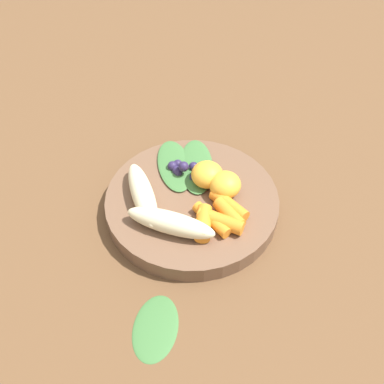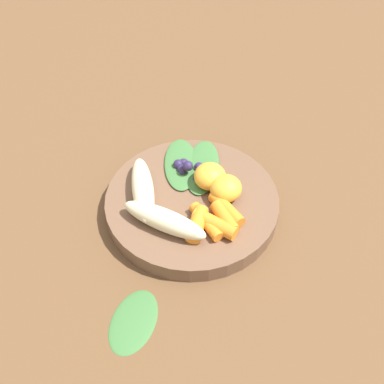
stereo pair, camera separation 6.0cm
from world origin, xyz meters
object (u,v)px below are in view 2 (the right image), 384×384
banana_peeled_left (164,220)px  orange_segment_near (208,175)px  kale_leaf_stray (133,321)px  bowl (192,203)px  banana_peeled_right (143,189)px

banana_peeled_left → orange_segment_near: size_ratio=2.65×
orange_segment_near → kale_leaf_stray: (0.08, -0.20, -0.04)m
bowl → banana_peeled_right: banana_peeled_right is taller
banana_peeled_left → orange_segment_near: orange_segment_near is taller
orange_segment_near → kale_leaf_stray: size_ratio=0.53×
banana_peeled_left → kale_leaf_stray: bearing=-78.0°
banana_peeled_left → bowl: bearing=83.4°
bowl → orange_segment_near: (-0.00, 0.03, 0.03)m
banana_peeled_left → orange_segment_near: 0.10m
bowl → banana_peeled_right: size_ratio=2.02×
banana_peeled_right → banana_peeled_left: bearing=20.9°
bowl → banana_peeled_right: 0.07m
banana_peeled_left → kale_leaf_stray: size_ratio=1.39×
bowl → kale_leaf_stray: size_ratio=2.82×
bowl → banana_peeled_left: size_ratio=2.02×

